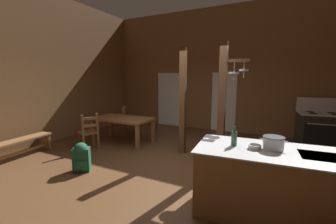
# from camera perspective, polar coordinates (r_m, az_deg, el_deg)

# --- Properties ---
(ground_plane) EXTENTS (8.47, 8.50, 0.10)m
(ground_plane) POSITION_cam_1_polar(r_m,az_deg,el_deg) (4.57, -1.41, -15.89)
(ground_plane) COLOR brown
(wall_back) EXTENTS (8.47, 0.14, 4.24)m
(wall_back) POSITION_cam_1_polar(r_m,az_deg,el_deg) (7.81, 12.31, 10.79)
(wall_back) COLOR brown
(wall_back) RESTS_ON ground_plane
(wall_left) EXTENTS (0.14, 8.50, 4.24)m
(wall_left) POSITION_cam_1_polar(r_m,az_deg,el_deg) (6.89, -32.07, 9.81)
(wall_left) COLOR brown
(wall_left) RESTS_ON ground_plane
(glazed_door_back_left) EXTENTS (1.00, 0.01, 2.05)m
(glazed_door_back_left) POSITION_cam_1_polar(r_m,az_deg,el_deg) (8.39, 0.40, 3.39)
(glazed_door_back_left) COLOR white
(glazed_door_back_left) RESTS_ON ground_plane
(glazed_panel_back_right) EXTENTS (0.84, 0.01, 2.05)m
(glazed_panel_back_right) POSITION_cam_1_polar(r_m,az_deg,el_deg) (7.70, 14.65, 2.55)
(glazed_panel_back_right) COLOR white
(glazed_panel_back_right) RESTS_ON ground_plane
(kitchen_island) EXTENTS (2.22, 1.11, 0.94)m
(kitchen_island) POSITION_cam_1_polar(r_m,az_deg,el_deg) (3.36, 27.27, -16.92)
(kitchen_island) COLOR brown
(kitchen_island) RESTS_ON ground_plane
(stove_range) EXTENTS (1.20, 0.90, 1.32)m
(stove_range) POSITION_cam_1_polar(r_m,az_deg,el_deg) (7.17, 35.67, -3.81)
(stove_range) COLOR #282828
(stove_range) RESTS_ON ground_plane
(support_post_with_pot_rack) EXTENTS (0.55, 0.21, 2.59)m
(support_post_with_pot_rack) POSITION_cam_1_polar(r_m,az_deg,el_deg) (4.51, 14.57, 2.43)
(support_post_with_pot_rack) COLOR brown
(support_post_with_pot_rack) RESTS_ON ground_plane
(support_post_center) EXTENTS (0.14, 0.14, 2.59)m
(support_post_center) POSITION_cam_1_polar(r_m,az_deg,el_deg) (5.22, 3.98, 2.72)
(support_post_center) COLOR brown
(support_post_center) RESTS_ON ground_plane
(dining_table) EXTENTS (1.71, 0.92, 0.74)m
(dining_table) POSITION_cam_1_polar(r_m,az_deg,el_deg) (6.29, -12.10, -2.28)
(dining_table) COLOR brown
(dining_table) RESTS_ON ground_plane
(ladderback_chair_near_window) EXTENTS (0.60, 0.60, 0.95)m
(ladderback_chair_near_window) POSITION_cam_1_polar(r_m,az_deg,el_deg) (7.25, -10.48, -2.30)
(ladderback_chair_near_window) COLOR brown
(ladderback_chair_near_window) RESTS_ON ground_plane
(ladderback_chair_by_post) EXTENTS (0.58, 0.58, 0.95)m
(ladderback_chair_by_post) POSITION_cam_1_polar(r_m,az_deg,el_deg) (6.06, -20.46, -5.05)
(ladderback_chair_by_post) COLOR brown
(ladderback_chair_by_post) RESTS_ON ground_plane
(bench_along_left_wall) EXTENTS (0.44, 1.45, 0.44)m
(bench_along_left_wall) POSITION_cam_1_polar(r_m,az_deg,el_deg) (6.22, -34.80, -7.19)
(bench_along_left_wall) COLOR brown
(bench_along_left_wall) RESTS_ON ground_plane
(backpack) EXTENTS (0.39, 0.38, 0.60)m
(backpack) POSITION_cam_1_polar(r_m,az_deg,el_deg) (4.73, -22.18, -10.90)
(backpack) COLOR #1E5138
(backpack) RESTS_ON ground_plane
(stockpot_on_counter) EXTENTS (0.34, 0.27, 0.17)m
(stockpot_on_counter) POSITION_cam_1_polar(r_m,az_deg,el_deg) (3.21, 26.38, -7.44)
(stockpot_on_counter) COLOR silver
(stockpot_on_counter) RESTS_ON kitchen_island
(mixing_bowl_on_counter) EXTENTS (0.17, 0.17, 0.06)m
(mixing_bowl_on_counter) POSITION_cam_1_polar(r_m,az_deg,el_deg) (3.14, 22.21, -8.58)
(mixing_bowl_on_counter) COLOR silver
(mixing_bowl_on_counter) RESTS_ON kitchen_island
(bottle_tall_on_counter) EXTENTS (0.08, 0.08, 0.28)m
(bottle_tall_on_counter) POSITION_cam_1_polar(r_m,az_deg,el_deg) (3.16, 17.29, -6.67)
(bottle_tall_on_counter) COLOR #2D5638
(bottle_tall_on_counter) RESTS_ON kitchen_island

